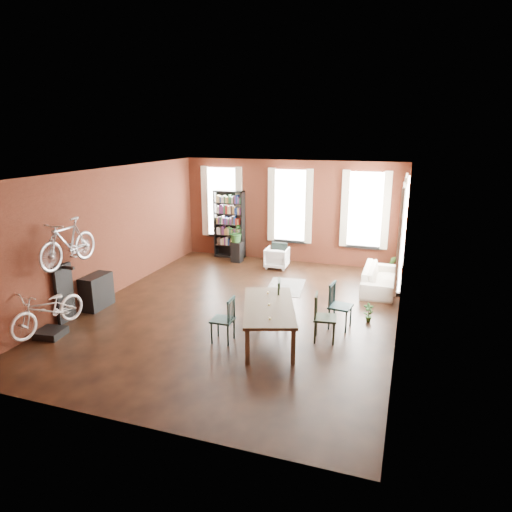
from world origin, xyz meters
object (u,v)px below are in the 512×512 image
at_px(dining_chair_d, 340,306).
at_px(bookshelf, 229,224).
at_px(bike_trainer, 51,333).
at_px(dining_table, 269,323).
at_px(dining_chair_a, 223,320).
at_px(console_table, 97,291).
at_px(dining_chair_c, 325,318).
at_px(bicycle_floor, 46,290).
at_px(plant_stand, 237,252).
at_px(white_armchair, 277,257).
at_px(cream_sofa, 380,274).
at_px(dining_chair_b, 270,302).

xyz_separation_m(dining_chair_d, bookshelf, (-4.34, 4.51, 0.61)).
bearing_deg(bike_trainer, dining_chair_d, 22.91).
distance_m(dining_table, dining_chair_a, 0.92).
xyz_separation_m(bike_trainer, console_table, (-0.10, 1.64, 0.33)).
bearing_deg(dining_chair_c, dining_chair_d, -22.74).
bearing_deg(bicycle_floor, dining_table, 25.87).
bearing_deg(dining_table, dining_chair_d, 20.28).
bearing_deg(plant_stand, white_armchair, -9.08).
relative_size(bookshelf, plant_stand, 3.40).
height_order(bike_trainer, bicycle_floor, bicycle_floor).
relative_size(cream_sofa, plant_stand, 3.22).
height_order(white_armchair, console_table, console_table).
height_order(dining_table, bicycle_floor, bicycle_floor).
xyz_separation_m(bike_trainer, bicycle_floor, (0.02, -0.00, 0.93)).
relative_size(bike_trainer, plant_stand, 0.78).
relative_size(dining_chair_d, console_table, 1.22).
relative_size(dining_chair_b, bicycle_floor, 0.58).
relative_size(cream_sofa, console_table, 2.60).
bearing_deg(white_armchair, dining_chair_a, 91.53).
xyz_separation_m(white_armchair, plant_stand, (-1.39, 0.22, -0.02)).
xyz_separation_m(white_armchair, bicycle_floor, (-2.99, -6.14, 0.65)).
height_order(dining_table, plant_stand, dining_table).
bearing_deg(plant_stand, dining_table, -62.48).
bearing_deg(dining_chair_a, bicycle_floor, -76.06).
relative_size(dining_chair_c, plant_stand, 1.50).
relative_size(dining_table, bike_trainer, 4.24).
bearing_deg(bookshelf, dining_chair_c, -51.47).
height_order(bookshelf, bicycle_floor, bookshelf).
bearing_deg(plant_stand, bookshelf, 132.94).
bearing_deg(white_armchair, bookshelf, -23.85).
height_order(dining_chair_d, bicycle_floor, bicycle_floor).
bearing_deg(dining_chair_a, bike_trainer, -76.14).
xyz_separation_m(dining_chair_d, console_table, (-5.62, -0.69, -0.09)).
height_order(dining_table, bookshelf, bookshelf).
bearing_deg(dining_chair_c, console_table, 82.49).
bearing_deg(dining_chair_d, dining_table, 136.87).
xyz_separation_m(console_table, bicycle_floor, (0.12, -1.65, 0.60)).
xyz_separation_m(dining_chair_a, dining_chair_d, (2.10, 1.39, 0.03)).
distance_m(dining_chair_a, bookshelf, 6.34).
bearing_deg(dining_chair_d, dining_chair_b, 107.87).
relative_size(white_armchair, plant_stand, 1.06).
height_order(dining_chair_c, bike_trainer, dining_chair_c).
bearing_deg(dining_table, dining_chair_c, -1.94).
relative_size(white_armchair, cream_sofa, 0.33).
relative_size(dining_table, bicycle_floor, 1.26).
distance_m(dining_chair_a, bike_trainer, 3.56).
relative_size(dining_table, white_armchair, 3.12).
relative_size(dining_chair_c, bookshelf, 0.44).
bearing_deg(dining_chair_d, cream_sofa, -4.40).
bearing_deg(dining_chair_b, console_table, -97.33).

